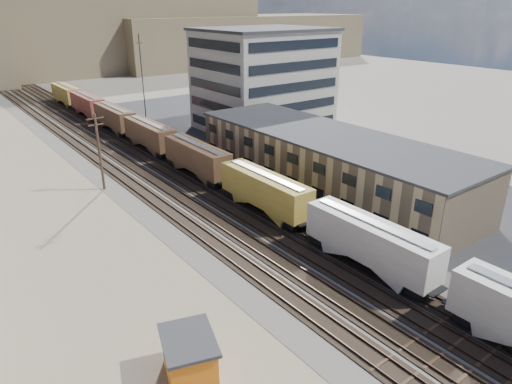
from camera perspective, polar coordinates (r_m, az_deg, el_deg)
ground at (r=37.12m, az=20.38°, el=-16.35°), size 300.00×300.00×0.00m
ballast_bed at (r=72.55m, az=-14.30°, el=3.78°), size 18.00×200.00×0.06m
dirt_yard at (r=58.66m, az=-28.26°, el=-2.84°), size 24.00×180.00×0.03m
asphalt_lot at (r=72.16m, az=6.95°, el=4.21°), size 26.00×120.00×0.04m
rail_tracks at (r=72.33m, az=-14.70°, el=3.75°), size 11.40×200.00×0.24m
freight_train at (r=70.25m, az=-10.54°, el=5.86°), size 3.00×119.74×4.46m
warehouse at (r=59.61m, az=8.88°, el=3.84°), size 12.40×40.40×7.25m
office_tower at (r=88.52m, az=0.91°, el=13.91°), size 22.60×18.60×18.45m
utility_pole_north at (r=61.04m, az=-19.00°, el=4.93°), size 2.20×0.32×10.00m
radio_mast at (r=81.65m, az=-13.91°, el=12.45°), size 1.20×0.16×18.00m
maintenance_shed at (r=31.14m, az=-8.31°, el=-19.79°), size 4.41×5.03×3.10m
parked_car_blue at (r=91.04m, az=-2.69°, el=8.66°), size 5.56×5.32×1.47m
parked_car_far at (r=88.54m, az=5.06°, el=8.26°), size 3.08×5.16×1.65m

